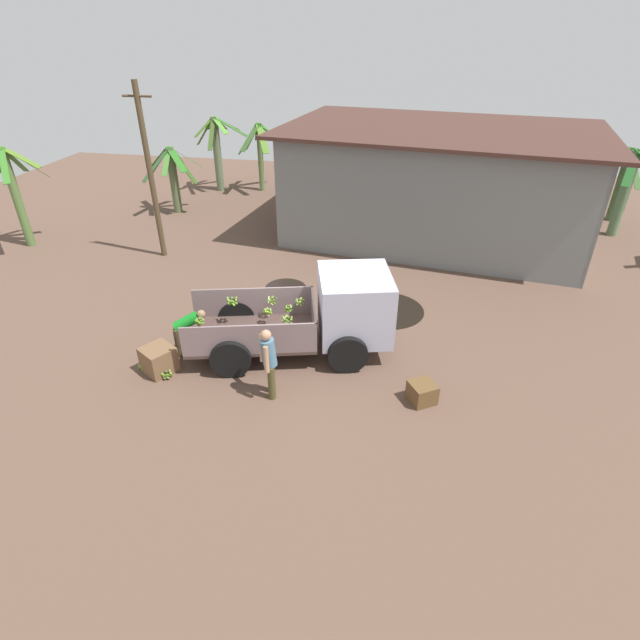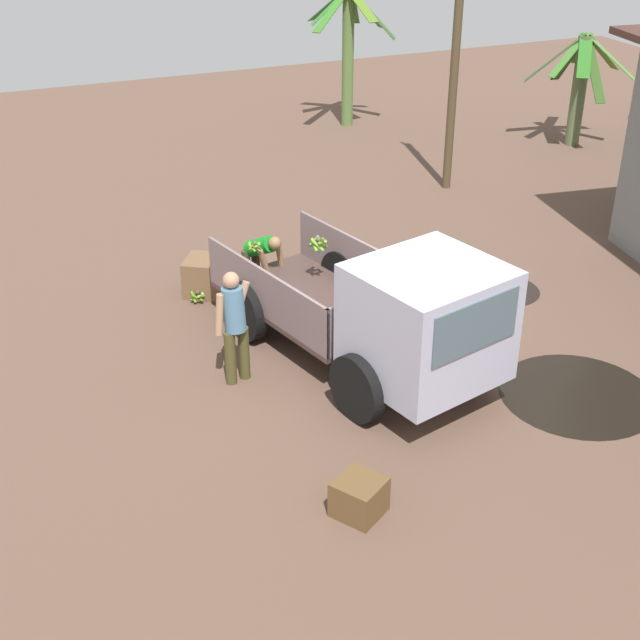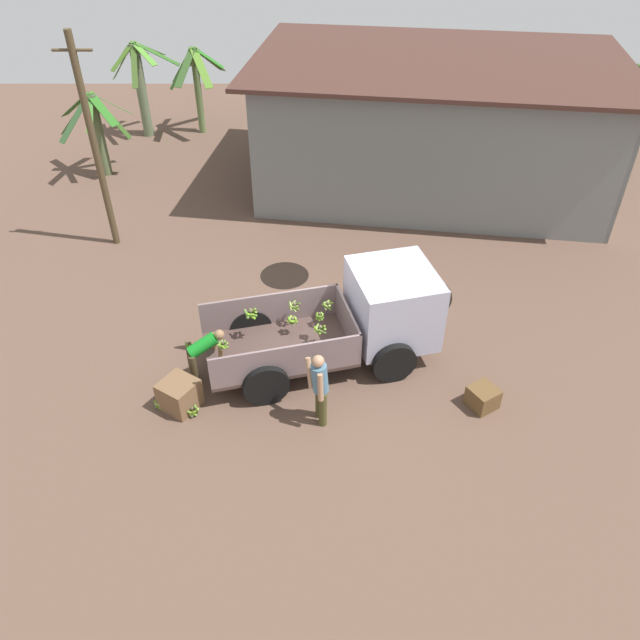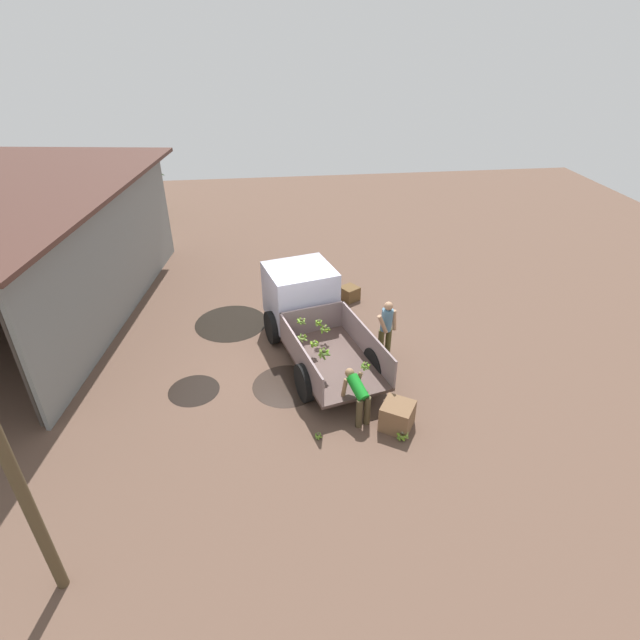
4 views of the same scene
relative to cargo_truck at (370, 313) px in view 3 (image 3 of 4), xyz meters
name	(u,v)px [view 3 (image 3 of 4)]	position (x,y,z in m)	size (l,w,h in m)	color
ground	(332,344)	(-0.78, 0.27, -1.06)	(36.00, 36.00, 0.00)	brown
mud_patch_0	(285,275)	(-1.96, 2.97, -1.06)	(1.25, 1.25, 0.01)	black
mud_patch_1	(276,331)	(-2.05, 0.71, -1.06)	(1.70, 1.70, 0.01)	#2D211A
mud_patch_2	(409,294)	(1.14, 2.16, -1.06)	(2.13, 2.13, 0.01)	black
cargo_truck	(370,313)	(0.00, 0.00, 0.00)	(5.05, 2.91, 1.99)	#483530
warehouse_shed	(455,98)	(2.94, 8.18, 1.71)	(11.67, 8.40, 3.85)	slate
utility_pole	(94,145)	(-6.67, 4.60, 1.75)	(0.92, 0.18, 5.51)	#4D3D28
banana_palm_0	(98,131)	(-8.12, 8.98, 0.38)	(2.43, 2.15, 2.66)	#586841
banana_palm_2	(197,85)	(-5.47, 12.61, 0.67)	(2.01, 2.56, 3.04)	#637A45
banana_palm_3	(141,87)	(-7.42, 12.29, 0.70)	(2.42, 2.34, 3.30)	#60714E
banana_palm_5	(627,105)	(9.56, 11.20, 0.43)	(2.05, 2.59, 2.85)	#4B663A
banana_palm_6	(636,119)	(9.12, 9.44, 0.60)	(2.15, 2.39, 3.15)	#57754E
person_foreground_visitor	(320,386)	(-1.05, -2.00, -0.15)	(0.49, 0.62, 1.65)	#474221
person_worker_loading	(203,352)	(-3.42, -0.80, -0.36)	(0.82, 0.66, 1.14)	#463A24
banana_bunch_on_ground_0	(192,410)	(-3.53, -1.86, -0.95)	(0.29, 0.29, 0.21)	#4A4230
banana_bunch_on_ground_1	(161,402)	(-4.19, -1.65, -0.94)	(0.28, 0.30, 0.22)	brown
banana_bunch_on_ground_2	(177,409)	(-3.83, -1.79, -0.97)	(0.21, 0.21, 0.17)	#403929
banana_bunch_on_ground_3	(188,345)	(-3.94, 0.15, -0.99)	(0.17, 0.17, 0.15)	brown
wooden_crate_0	(179,395)	(-3.80, -1.62, -0.76)	(0.66, 0.66, 0.62)	brown
wooden_crate_1	(483,397)	(2.15, -1.61, -0.84)	(0.51, 0.51, 0.45)	brown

